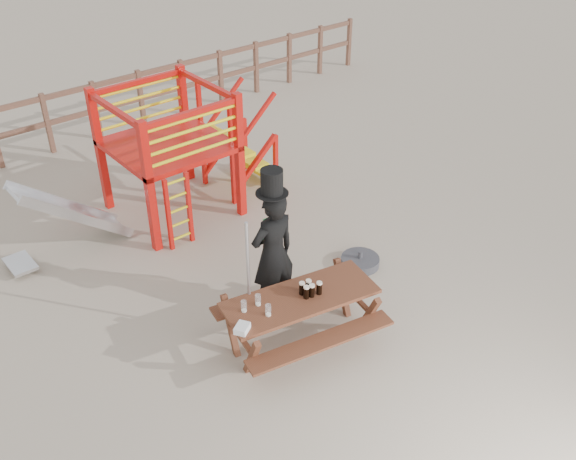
{
  "coord_description": "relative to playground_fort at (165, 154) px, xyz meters",
  "views": [
    {
      "loc": [
        -4.18,
        -4.66,
        5.63
      ],
      "look_at": [
        0.34,
        0.8,
        0.96
      ],
      "focal_mm": 40.0,
      "sensor_mm": 36.0,
      "label": 1
    }
  ],
  "objects": [
    {
      "name": "stout_pints",
      "position": [
        -0.27,
        -3.77,
        -0.26
      ],
      "size": [
        0.24,
        0.2,
        0.17
      ],
      "color": "black",
      "rests_on": "picnic_table"
    },
    {
      "name": "back_fence",
      "position": [
        -0.12,
        3.42,
        -0.34
      ],
      "size": [
        15.09,
        0.09,
        1.2
      ],
      "color": "brown",
      "rests_on": "ground"
    },
    {
      "name": "playground_fort",
      "position": [
        0.0,
        0.0,
        0.0
      ],
      "size": [
        4.71,
        1.84,
        2.1
      ],
      "color": "red",
      "rests_on": "ground"
    },
    {
      "name": "metal_pole",
      "position": [
        -0.82,
        -3.29,
        -0.2
      ],
      "size": [
        0.04,
        0.04,
        1.75
      ],
      "primitive_type": "cylinder",
      "color": "#B2B2B7",
      "rests_on": "ground"
    },
    {
      "name": "ground",
      "position": [
        -0.12,
        -3.58,
        -1.07
      ],
      "size": [
        60.0,
        60.0,
        0.0
      ],
      "primitive_type": "plane",
      "color": "tan",
      "rests_on": "ground"
    },
    {
      "name": "paper_bag",
      "position": [
        -1.27,
        -3.77,
        -0.3
      ],
      "size": [
        0.23,
        0.21,
        0.08
      ],
      "primitive_type": "cube",
      "rotation": [
        0.0,
        0.0,
        0.54
      ],
      "color": "white",
      "rests_on": "picnic_table"
    },
    {
      "name": "parasol_base",
      "position": [
        1.36,
        -3.06,
        -1.01
      ],
      "size": [
        0.57,
        0.57,
        0.24
      ],
      "color": "#39393E",
      "rests_on": "ground"
    },
    {
      "name": "man_with_hat",
      "position": [
        -0.22,
        -3.01,
        -0.13
      ],
      "size": [
        0.65,
        0.44,
        2.1
      ],
      "rotation": [
        0.0,
        0.0,
        3.13
      ],
      "color": "black",
      "rests_on": "ground"
    },
    {
      "name": "empty_glasses",
      "position": [
        -0.93,
        -3.6,
        -0.27
      ],
      "size": [
        0.27,
        0.3,
        0.15
      ],
      "color": "silver",
      "rests_on": "picnic_table"
    },
    {
      "name": "picnic_table",
      "position": [
        -0.37,
        -3.72,
        -0.61
      ],
      "size": [
        2.11,
        1.66,
        0.73
      ],
      "rotation": [
        0.0,
        0.0,
        -0.21
      ],
      "color": "brown",
      "rests_on": "ground"
    }
  ]
}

